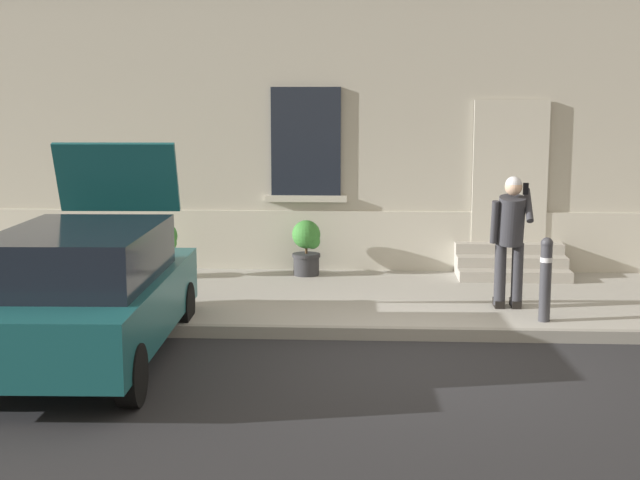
# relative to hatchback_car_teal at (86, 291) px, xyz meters

# --- Properties ---
(ground_plane) EXTENTS (80.00, 80.00, 0.00)m
(ground_plane) POSITION_rel_hatchback_car_teal_xyz_m (3.58, 0.16, -0.80)
(ground_plane) COLOR #232326
(sidewalk) EXTENTS (24.00, 3.60, 0.15)m
(sidewalk) POSITION_rel_hatchback_car_teal_xyz_m (3.58, 2.96, -0.72)
(sidewalk) COLOR #99968E
(sidewalk) RESTS_ON ground
(curb_edge) EXTENTS (24.00, 0.12, 0.15)m
(curb_edge) POSITION_rel_hatchback_car_teal_xyz_m (3.58, 1.10, -0.72)
(curb_edge) COLOR gray
(curb_edge) RESTS_ON ground
(building_facade) EXTENTS (24.00, 1.52, 7.50)m
(building_facade) POSITION_rel_hatchback_car_teal_xyz_m (3.58, 5.45, 2.93)
(building_facade) COLOR #B2AD9E
(building_facade) RESTS_ON ground
(entrance_stoop) EXTENTS (1.68, 0.96, 0.48)m
(entrance_stoop) POSITION_rel_hatchback_car_teal_xyz_m (5.26, 4.39, -0.46)
(entrance_stoop) COLOR #9E998E
(entrance_stoop) RESTS_ON sidewalk
(hatchback_car_teal) EXTENTS (1.90, 4.12, 2.34)m
(hatchback_car_teal) POSITION_rel_hatchback_car_teal_xyz_m (0.00, 0.00, 0.00)
(hatchback_car_teal) COLOR #165156
(hatchback_car_teal) RESTS_ON ground
(bollard_near_person) EXTENTS (0.15, 0.15, 1.04)m
(bollard_near_person) POSITION_rel_hatchback_car_teal_xyz_m (5.21, 1.51, -0.09)
(bollard_near_person) COLOR #333338
(bollard_near_person) RESTS_ON sidewalk
(person_on_phone) EXTENTS (0.51, 0.52, 1.74)m
(person_on_phone) POSITION_rel_hatchback_car_teal_xyz_m (4.88, 2.15, 0.35)
(person_on_phone) COLOR #2D2D33
(person_on_phone) RESTS_ON sidewalk
(planter_cream) EXTENTS (0.44, 0.44, 0.86)m
(planter_cream) POSITION_rel_hatchback_car_teal_xyz_m (-0.08, 3.99, -0.19)
(planter_cream) COLOR beige
(planter_cream) RESTS_ON sidewalk
(planter_charcoal) EXTENTS (0.44, 0.44, 0.86)m
(planter_charcoal) POSITION_rel_hatchback_car_teal_xyz_m (2.10, 4.28, -0.19)
(planter_charcoal) COLOR #2D2D30
(planter_charcoal) RESTS_ON sidewalk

